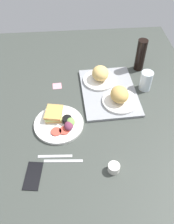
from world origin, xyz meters
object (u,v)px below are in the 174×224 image
Objects in this scene: serving_tray at (109,92)px; bread_plate_far at (120,97)px; knife at (63,161)px; drinking_glass at (146,81)px; fork at (55,156)px; sticky_note at (57,86)px; espresso_cup at (114,168)px; plate_with_salad at (59,122)px; cell_phone at (33,175)px; soda_bottle at (141,55)px; bread_plate_near at (100,76)px.

serving_tray is 11.65cm from bread_plate_far.
serving_tray is at bearing 62.24° from knife.
drinking_glass reaches higher than fork.
bread_plate_far reaches higher than serving_tray.
fork is 3.04× the size of sticky_note.
espresso_cup is at bearing -15.91° from fork.
drinking_glass is 56.03cm from sticky_note.
drinking_glass is 2.24× the size of espresso_cup.
plate_with_salad is at bearing 86.88° from fork.
bread_plate_far is at bearing 140.09° from cell_phone.
drinking_glass reaches higher than knife.
soda_bottle is at bearing 103.62° from sticky_note.
bread_plate_far is (9.64, 4.63, 4.63)cm from serving_tray.
soda_bottle reaches higher than plate_with_salad.
fork is (-9.77, -27.66, -1.75)cm from espresso_cup.
bread_plate_near reaches higher than espresso_cup.
knife is at bearing 123.33° from cell_phone.
bread_plate_far is 1.10× the size of knife.
cell_phone is 2.57× the size of sticky_note.
sticky_note is at bearing -156.78° from espresso_cup.
serving_tray is 33.47cm from sticky_note.
espresso_cup is (30.44, 25.25, 0.23)cm from plate_with_salad.
soda_bottle is 1.52× the size of cell_phone.
bread_plate_near is at bearing -155.46° from bread_plate_far.
knife is (3.00, 4.00, 0.00)cm from fork.
soda_bottle is 58.63cm from sticky_note.
knife is at bearing -42.69° from bread_plate_far.
plate_with_salad is 1.59× the size of fork.
plate_with_salad is at bearing 2.55° from sticky_note.
plate_with_salad reaches higher than serving_tray.
soda_bottle is (-20.39, 0.72, 4.68)cm from drinking_glass.
bread_plate_far is at bearing -57.23° from drinking_glass.
knife is at bearing -32.24° from serving_tray.
cell_phone reaches higher than sticky_note.
knife is at bearing -37.54° from soda_bottle.
serving_tray is 3.13× the size of cell_phone.
plate_with_salad is 1.88× the size of cell_phone.
fork is at bearing -28.07° from bread_plate_near.
bread_plate_near is 3.65× the size of sticky_note.
knife is (46.34, -29.22, -0.55)cm from serving_tray.
soda_bottle is at bearing 149.31° from bread_plate_far.
drinking_glass reaches higher than sticky_note.
drinking_glass is 20.93cm from soda_bottle.
drinking_glass is (-2.21, 23.04, 5.47)cm from serving_tray.
bread_plate_far is 1.67× the size of drinking_glass.
sticky_note is at bearing 97.57° from knife.
sticky_note is at bearing -76.38° from soda_bottle.
espresso_cup is at bearing 39.67° from plate_with_salad.
drinking_glass reaches higher than bread_plate_far.
serving_tray is 12.31cm from bread_plate_near.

